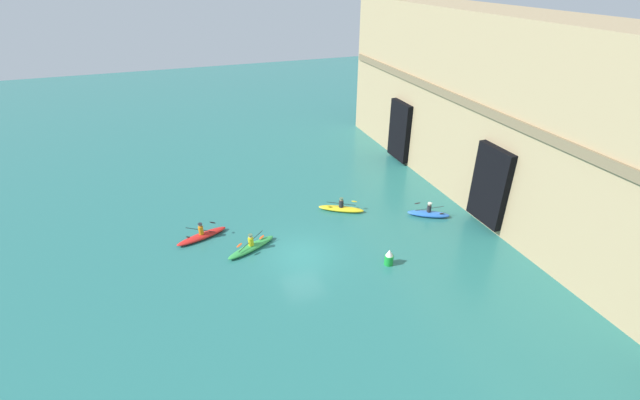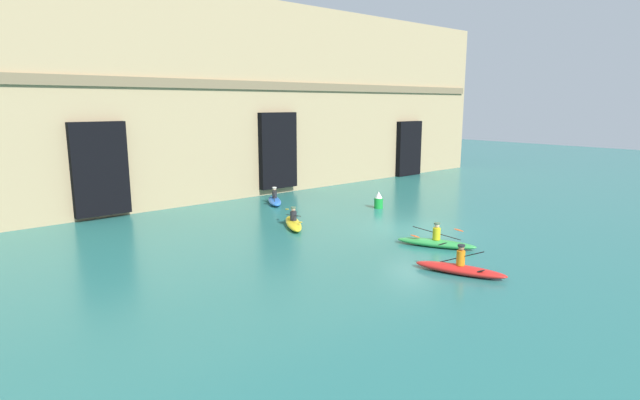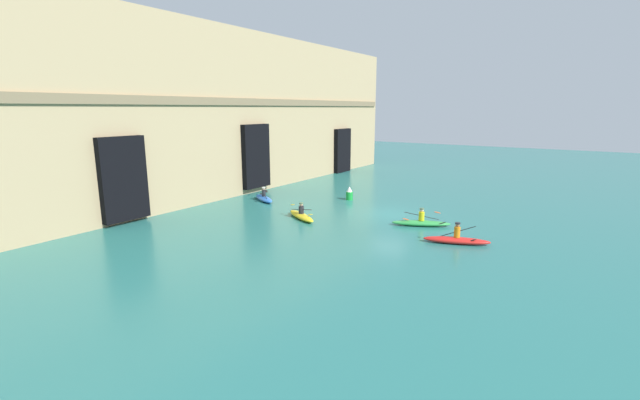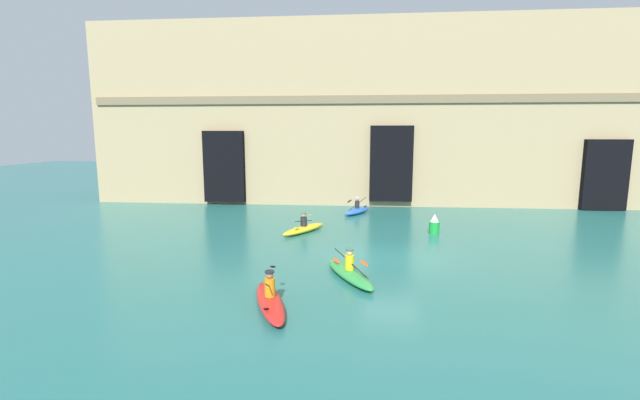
{
  "view_description": "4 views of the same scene",
  "coord_description": "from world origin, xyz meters",
  "px_view_note": "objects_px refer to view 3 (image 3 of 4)",
  "views": [
    {
      "loc": [
        20.94,
        -6.28,
        16.03
      ],
      "look_at": [
        -3.82,
        2.55,
        1.52
      ],
      "focal_mm": 24.0,
      "sensor_mm": 36.0,
      "label": 1
    },
    {
      "loc": [
        -20.05,
        -16.05,
        6.44
      ],
      "look_at": [
        -2.1,
        4.81,
        1.11
      ],
      "focal_mm": 28.0,
      "sensor_mm": 36.0,
      "label": 2
    },
    {
      "loc": [
        -26.49,
        -11.69,
        7.14
      ],
      "look_at": [
        -2.03,
        4.43,
        0.84
      ],
      "focal_mm": 24.0,
      "sensor_mm": 36.0,
      "label": 3
    },
    {
      "loc": [
        -1.41,
        -17.96,
        5.28
      ],
      "look_at": [
        -3.52,
        5.23,
        1.64
      ],
      "focal_mm": 24.0,
      "sensor_mm": 36.0,
      "label": 4
    }
  ],
  "objects_px": {
    "marker_buoy": "(349,194)",
    "kayak_blue": "(264,198)",
    "kayak_yellow": "(301,215)",
    "kayak_green": "(421,222)",
    "kayak_red": "(457,240)"
  },
  "relations": [
    {
      "from": "kayak_blue",
      "to": "kayak_yellow",
      "type": "bearing_deg",
      "value": -177.22
    },
    {
      "from": "marker_buoy",
      "to": "kayak_blue",
      "type": "bearing_deg",
      "value": 127.41
    },
    {
      "from": "kayak_red",
      "to": "marker_buoy",
      "type": "height_order",
      "value": "kayak_red"
    },
    {
      "from": "kayak_red",
      "to": "kayak_green",
      "type": "xyz_separation_m",
      "value": [
        2.36,
        2.85,
        -0.0
      ]
    },
    {
      "from": "kayak_blue",
      "to": "kayak_red",
      "type": "bearing_deg",
      "value": -159.92
    },
    {
      "from": "kayak_red",
      "to": "kayak_yellow",
      "type": "xyz_separation_m",
      "value": [
        -0.26,
        10.11,
        -0.01
      ]
    },
    {
      "from": "kayak_green",
      "to": "marker_buoy",
      "type": "xyz_separation_m",
      "value": [
        4.33,
        7.56,
        0.27
      ]
    },
    {
      "from": "marker_buoy",
      "to": "kayak_yellow",
      "type": "bearing_deg",
      "value": -177.52
    },
    {
      "from": "kayak_green",
      "to": "marker_buoy",
      "type": "distance_m",
      "value": 8.72
    },
    {
      "from": "kayak_red",
      "to": "kayak_yellow",
      "type": "distance_m",
      "value": 10.11
    },
    {
      "from": "kayak_red",
      "to": "kayak_blue",
      "type": "bearing_deg",
      "value": 151.01
    },
    {
      "from": "kayak_yellow",
      "to": "marker_buoy",
      "type": "distance_m",
      "value": 6.96
    },
    {
      "from": "kayak_yellow",
      "to": "kayak_blue",
      "type": "distance_m",
      "value": 6.35
    },
    {
      "from": "kayak_blue",
      "to": "marker_buoy",
      "type": "relative_size",
      "value": 2.81
    },
    {
      "from": "marker_buoy",
      "to": "kayak_green",
      "type": "bearing_deg",
      "value": -119.8
    }
  ]
}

